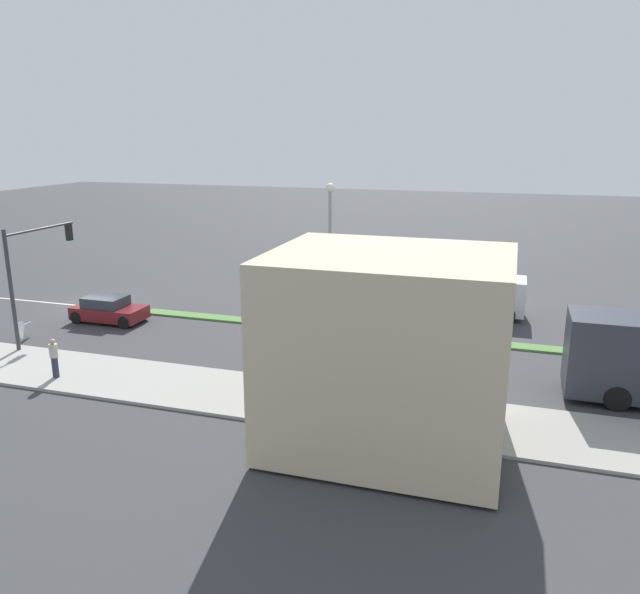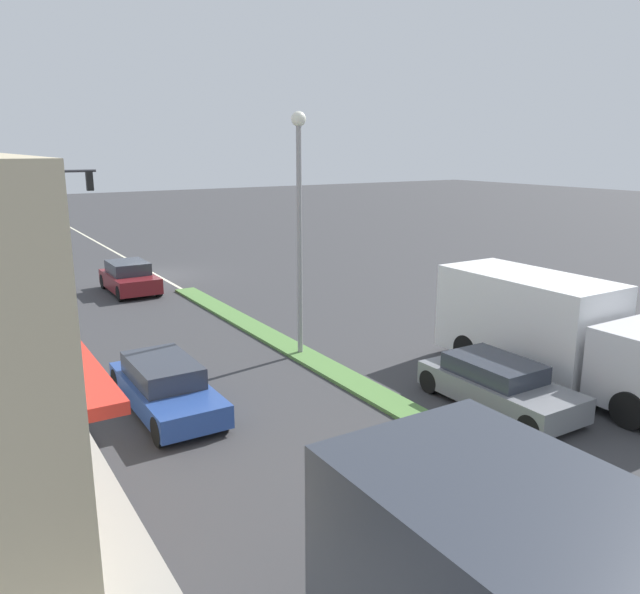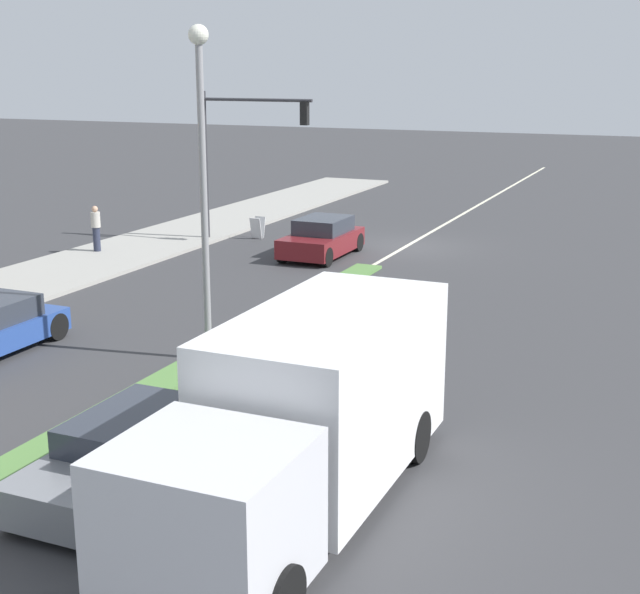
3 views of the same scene
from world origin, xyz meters
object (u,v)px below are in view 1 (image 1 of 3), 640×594
Objects in this scene: street_lamp at (330,238)px; coupe_blue at (339,354)px; warning_aframe_sign at (24,331)px; traffic_signal_main at (32,264)px; sedan_maroon at (109,310)px; suv_grey at (456,317)px; pedestrian at (54,357)px; delivery_truck at (450,287)px.

street_lamp is 1.66× the size of coupe_blue.
warning_aframe_sign is at bearing -86.65° from coupe_blue.
street_lamp is at bearing 115.58° from traffic_signal_main.
warning_aframe_sign is at bearing -100.32° from traffic_signal_main.
sedan_maroon is 18.43m from suv_grey.
pedestrian is 1.97× the size of warning_aframe_sign.
sedan_maroon is at bearing -101.63° from coupe_blue.
street_lamp is 4.47× the size of pedestrian.
traffic_signal_main is 14.21m from street_lamp.
coupe_blue is 1.06× the size of suv_grey.
sedan_maroon reaches higher than suv_grey.
delivery_truck is (-5.00, 5.52, -3.31)m from street_lamp.
street_lamp is at bearing -47.85° from delivery_truck.
delivery_truck is at bearing 132.15° from street_lamp.
warning_aframe_sign is at bearing -66.92° from street_lamp.
sedan_maroon is (-7.63, -2.89, -0.32)m from pedestrian.
delivery_truck is 1.69× the size of coupe_blue.
delivery_truck is 10.67m from coupe_blue.
sedan_maroon is (7.20, -17.23, -0.81)m from delivery_truck.
street_lamp is at bearing -70.45° from suv_grey.
pedestrian is 0.37× the size of coupe_blue.
street_lamp is 7.79m from suv_grey.
traffic_signal_main is at bearing -58.73° from delivery_truck.
traffic_signal_main reaches higher than warning_aframe_sign.
suv_grey is at bearing 149.15° from coupe_blue.
suv_grey is at bearing 112.01° from warning_aframe_sign.
suv_grey is (-7.20, 4.30, -0.01)m from coupe_blue.
street_lamp reaches higher than sedan_maroon.
warning_aframe_sign is at bearing -60.65° from delivery_truck.
suv_grey is (-8.32, 18.99, -3.30)m from traffic_signal_main.
traffic_signal_main is 15.10m from coupe_blue.
traffic_signal_main reaches higher than sedan_maroon.
coupe_blue is at bearing 114.29° from pedestrian.
pedestrian is 11.75m from coupe_blue.
pedestrian reaches higher than suv_grey.
delivery_truck is at bearing -166.52° from suv_grey.
warning_aframe_sign is at bearing -67.99° from suv_grey.
traffic_signal_main is at bearing -64.42° from street_lamp.
street_lamp is 1.93× the size of sedan_maroon.
pedestrian is 19.24m from suv_grey.
delivery_truck is at bearing 160.05° from coupe_blue.
sedan_maroon is (-2.80, -13.60, 0.05)m from coupe_blue.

